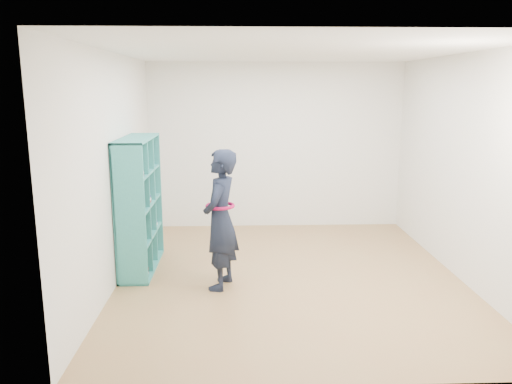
{
  "coord_description": "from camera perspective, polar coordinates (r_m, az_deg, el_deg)",
  "views": [
    {
      "loc": [
        -0.61,
        -5.62,
        2.22
      ],
      "look_at": [
        -0.39,
        0.3,
        0.97
      ],
      "focal_mm": 35.0,
      "sensor_mm": 36.0,
      "label": 1
    }
  ],
  "objects": [
    {
      "name": "floor",
      "position": [
        6.07,
        3.82,
        -9.57
      ],
      "size": [
        4.5,
        4.5,
        0.0
      ],
      "primitive_type": "plane",
      "color": "#9B7046",
      "rests_on": "ground"
    },
    {
      "name": "ceiling",
      "position": [
        5.66,
        4.2,
        15.74
      ],
      "size": [
        4.5,
        4.5,
        0.0
      ],
      "primitive_type": "plane",
      "color": "white",
      "rests_on": "wall_back"
    },
    {
      "name": "wall_left",
      "position": [
        5.86,
        -15.87,
        2.43
      ],
      "size": [
        0.02,
        4.5,
        2.6
      ],
      "primitive_type": "cube",
      "color": "silver",
      "rests_on": "floor"
    },
    {
      "name": "wall_right",
      "position": [
        6.26,
        22.55,
        2.55
      ],
      "size": [
        0.02,
        4.5,
        2.6
      ],
      "primitive_type": "cube",
      "color": "silver",
      "rests_on": "floor"
    },
    {
      "name": "wall_back",
      "position": [
        7.94,
        2.28,
        5.25
      ],
      "size": [
        4.0,
        0.02,
        2.6
      ],
      "primitive_type": "cube",
      "color": "silver",
      "rests_on": "floor"
    },
    {
      "name": "wall_front",
      "position": [
        3.54,
        7.84,
        -3.24
      ],
      "size": [
        4.0,
        0.02,
        2.6
      ],
      "primitive_type": "cube",
      "color": "silver",
      "rests_on": "floor"
    },
    {
      "name": "bookshelf",
      "position": [
        6.26,
        -13.4,
        -1.56
      ],
      "size": [
        0.36,
        1.22,
        1.63
      ],
      "color": "teal",
      "rests_on": "floor"
    },
    {
      "name": "person",
      "position": [
        5.52,
        -4.09,
        -3.17
      ],
      "size": [
        0.51,
        0.65,
        1.57
      ],
      "rotation": [
        0.0,
        0.0,
        -1.84
      ],
      "color": "black",
      "rests_on": "floor"
    },
    {
      "name": "smartphone",
      "position": [
        5.64,
        -5.31,
        -1.81
      ],
      "size": [
        0.03,
        0.09,
        0.12
      ],
      "rotation": [
        0.32,
        0.0,
        -0.22
      ],
      "color": "silver",
      "rests_on": "person"
    }
  ]
}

